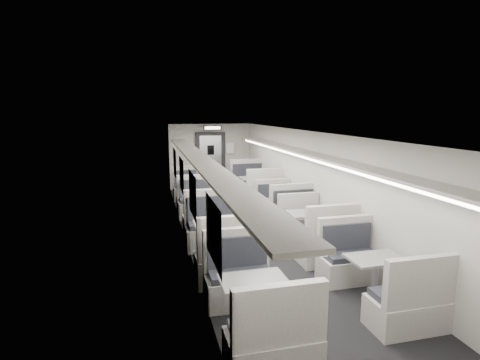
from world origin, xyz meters
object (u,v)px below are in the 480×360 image
booth_right_d (374,279)px  vestibule_door (211,161)px  booth_right_b (284,213)px  booth_left_a (191,193)px  booth_left_c (220,242)px  exit_sign (212,128)px  passenger (210,184)px  booth_right_c (310,230)px  booth_right_a (255,190)px  booth_left_b (201,211)px  booth_left_d (254,305)px

booth_right_d → vestibule_door: (-1.00, 8.98, 0.68)m
booth_right_d → vestibule_door: vestibule_door is taller
booth_right_d → booth_right_b: bearing=90.0°
booth_left_a → booth_left_c: 4.63m
booth_left_c → booth_right_d: booth_left_c is taller
exit_sign → vestibule_door: bearing=90.0°
booth_left_a → passenger: size_ratio=1.24×
booth_right_b → booth_right_c: (0.00, -1.56, 0.05)m
booth_left_c → booth_right_a: 4.84m
booth_left_b → booth_right_b: size_ratio=1.09×
booth_left_a → booth_right_d: 6.96m
booth_left_b → vestibule_door: size_ratio=1.02×
booth_right_c → booth_right_d: (0.00, -2.36, -0.04)m
vestibule_door → booth_left_a: bearing=-113.4°
vestibule_door → booth_right_a: bearing=-68.5°
booth_right_c → passenger: bearing=115.3°
booth_right_b → passenger: 2.43m
booth_left_b → passenger: 1.36m
booth_left_b → booth_left_a: bearing=90.0°
booth_right_a → booth_right_b: booth_right_a is taller
booth_right_d → booth_left_c: bearing=134.5°
booth_right_a → booth_right_b: 2.52m
booth_right_a → booth_right_c: booth_right_a is taller
vestibule_door → exit_sign: 1.33m
booth_right_d → booth_left_d: bearing=-170.8°
passenger → booth_right_c: bearing=-82.6°
passenger → booth_right_b: bearing=-66.4°
booth_left_a → booth_left_d: size_ratio=0.96×
booth_right_c → exit_sign: bearing=99.3°
booth_right_b → vestibule_door: bearing=101.2°
booth_left_c → passenger: size_ratio=1.40×
booth_left_a → booth_left_b: 2.18m
booth_left_b → booth_right_a: bearing=44.4°
booth_left_b → booth_right_a: (2.00, 1.96, 0.04)m
booth_left_a → booth_left_c: bearing=-90.0°
booth_left_a → booth_right_c: size_ratio=0.91×
passenger → vestibule_door: vestibule_door is taller
booth_left_d → exit_sign: exit_sign is taller
booth_left_c → booth_right_b: 2.75m
booth_left_a → passenger: (0.42, -0.96, 0.45)m
booth_left_a → exit_sign: bearing=61.3°
passenger → vestibule_door: 3.33m
booth_left_b → vestibule_door: bearing=77.5°
booth_left_d → booth_right_d: size_ratio=1.04×
booth_right_c → booth_left_d: bearing=-126.7°
booth_left_d → booth_right_a: size_ratio=0.90×
booth_left_c → vestibule_door: 7.05m
booth_left_c → booth_right_a: bearing=65.6°
booth_left_c → booth_right_a: (2.00, 4.41, 0.01)m
booth_left_a → exit_sign: exit_sign is taller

